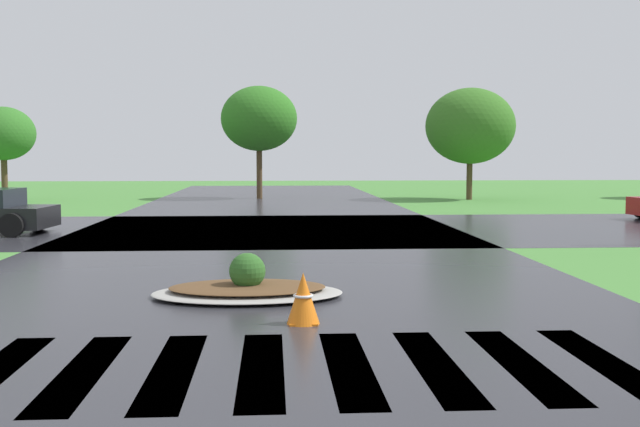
% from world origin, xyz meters
% --- Properties ---
extents(asphalt_roadway, '(11.01, 80.00, 0.01)m').
position_xyz_m(asphalt_roadway, '(0.00, 10.00, 0.00)').
color(asphalt_roadway, '#2B2B30').
rests_on(asphalt_roadway, ground).
extents(asphalt_cross_road, '(90.00, 9.91, 0.01)m').
position_xyz_m(asphalt_cross_road, '(0.00, 18.83, 0.00)').
color(asphalt_cross_road, '#2B2B30').
rests_on(asphalt_cross_road, ground).
extents(crosswalk_stripes, '(7.65, 2.88, 0.01)m').
position_xyz_m(crosswalk_stripes, '(-0.00, 4.23, 0.00)').
color(crosswalk_stripes, white).
rests_on(crosswalk_stripes, ground).
extents(median_island, '(2.94, 1.82, 0.68)m').
position_xyz_m(median_island, '(-0.27, 8.18, 0.14)').
color(median_island, '#9E9B93').
rests_on(median_island, ground).
extents(traffic_cone, '(0.43, 0.43, 0.67)m').
position_xyz_m(traffic_cone, '(0.51, 6.25, 0.33)').
color(traffic_cone, orange).
rests_on(traffic_cone, ground).
extents(background_treeline, '(37.38, 5.49, 5.54)m').
position_xyz_m(background_treeline, '(6.13, 33.39, 3.68)').
color(background_treeline, '#4C3823').
rests_on(background_treeline, ground).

